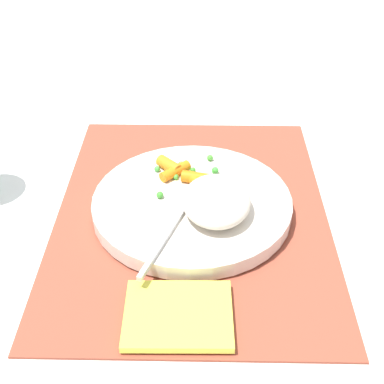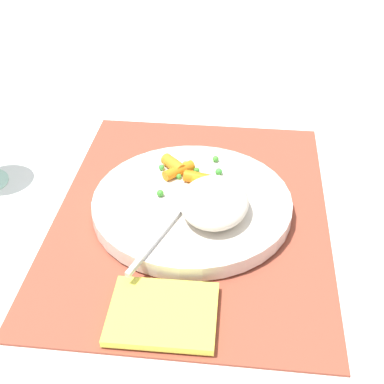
{
  "view_description": "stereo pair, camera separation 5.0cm",
  "coord_description": "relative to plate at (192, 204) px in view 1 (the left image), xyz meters",
  "views": [
    {
      "loc": [
        -0.56,
        -0.01,
        0.45
      ],
      "look_at": [
        0.0,
        0.0,
        0.04
      ],
      "focal_mm": 50.23,
      "sensor_mm": 36.0,
      "label": 1
    },
    {
      "loc": [
        -0.55,
        -0.06,
        0.45
      ],
      "look_at": [
        0.0,
        0.0,
        0.04
      ],
      "focal_mm": 50.23,
      "sensor_mm": 36.0,
      "label": 2
    }
  ],
  "objects": [
    {
      "name": "pea_scatter",
      "position": [
        0.06,
        0.01,
        0.01
      ],
      "size": [
        0.1,
        0.09,
        0.01
      ],
      "color": "green",
      "rests_on": "plate"
    },
    {
      "name": "placemat",
      "position": [
        0.0,
        0.0,
        -0.01
      ],
      "size": [
        0.46,
        0.35,
        0.01
      ],
      "primitive_type": "cube",
      "color": "#9E4733",
      "rests_on": "ground_plane"
    },
    {
      "name": "carrot_portion",
      "position": [
        0.04,
        0.01,
        0.02
      ],
      "size": [
        0.08,
        0.09,
        0.02
      ],
      "color": "orange",
      "rests_on": "plate"
    },
    {
      "name": "napkin",
      "position": [
        -0.18,
        0.01,
        -0.01
      ],
      "size": [
        0.09,
        0.11,
        0.01
      ],
      "primitive_type": "cube",
      "rotation": [
        0.0,
        0.0,
        0.01
      ],
      "color": "#EAE54C",
      "rests_on": "placemat"
    },
    {
      "name": "plate",
      "position": [
        0.0,
        0.0,
        0.0
      ],
      "size": [
        0.26,
        0.26,
        0.02
      ],
      "primitive_type": "cylinder",
      "color": "silver",
      "rests_on": "placemat"
    },
    {
      "name": "fork",
      "position": [
        -0.03,
        0.01,
        0.01
      ],
      "size": [
        0.21,
        0.08,
        0.01
      ],
      "color": "beige",
      "rests_on": "plate"
    },
    {
      "name": "rice_mound",
      "position": [
        -0.03,
        -0.03,
        0.03
      ],
      "size": [
        0.11,
        0.09,
        0.04
      ],
      "primitive_type": "ellipsoid",
      "color": "beige",
      "rests_on": "plate"
    },
    {
      "name": "ground_plane",
      "position": [
        0.0,
        0.0,
        -0.02
      ],
      "size": [
        2.4,
        2.4,
        0.0
      ],
      "primitive_type": "plane",
      "color": "white"
    }
  ]
}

